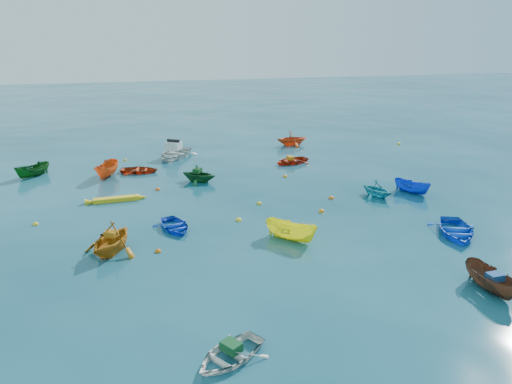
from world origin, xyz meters
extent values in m
plane|color=#093746|center=(0.00, 0.00, 0.00)|extent=(160.00, 160.00, 0.00)
imported|color=blue|center=(-5.61, 0.84, 0.00)|extent=(2.69, 3.25, 0.59)
imported|color=silver|center=(-4.67, -11.06, 0.00)|extent=(3.40, 3.21, 0.57)
imported|color=#522F1D|center=(7.00, -9.04, 0.00)|extent=(1.32, 3.03, 1.14)
imported|color=blue|center=(9.14, -3.40, 0.00)|extent=(3.72, 4.30, 0.75)
imported|color=#BF6D12|center=(-8.88, -1.45, 0.00)|extent=(3.91, 4.10, 1.67)
imported|color=yellow|center=(0.25, -2.02, 0.00)|extent=(2.93, 2.95, 1.17)
imported|color=teal|center=(7.85, 3.46, 0.00)|extent=(2.77, 2.91, 1.20)
imported|color=#B9320F|center=(-7.40, 12.86, 0.00)|extent=(3.26, 2.66, 0.59)
imported|color=#DE5314|center=(-9.72, 12.14, 0.00)|extent=(2.19, 3.45, 1.25)
imported|color=#124D21|center=(-3.21, 9.43, 0.00)|extent=(3.31, 3.19, 1.33)
imported|color=red|center=(4.80, 12.81, 0.00)|extent=(3.58, 3.08, 0.62)
imported|color=#0F3BC0|center=(10.51, 3.63, 0.00)|extent=(2.23, 2.72, 1.01)
imported|color=#D54514|center=(6.74, 18.98, 0.00)|extent=(2.99, 2.61, 1.51)
imported|color=#124F14|center=(-15.16, 13.54, 0.00)|extent=(2.78, 2.69, 1.09)
imported|color=silver|center=(-4.44, 16.88, 0.00)|extent=(4.87, 5.27, 1.49)
cube|color=#124A24|center=(-4.59, -11.00, 0.45)|extent=(0.79, 0.83, 0.32)
cube|color=navy|center=(7.01, -9.19, 0.73)|extent=(0.68, 0.53, 0.31)
cube|color=#B76D12|center=(-8.86, -1.41, 0.98)|extent=(0.74, 0.68, 0.29)
cube|color=#114619|center=(-3.30, 9.48, 0.82)|extent=(0.76, 0.81, 0.31)
cube|color=orange|center=(4.71, 12.77, 0.45)|extent=(0.62, 0.70, 0.28)
sphere|color=#D9610B|center=(-6.66, -1.92, 0.00)|extent=(0.32, 0.32, 0.32)
sphere|color=gold|center=(-0.08, 3.77, 0.00)|extent=(0.33, 0.33, 0.33)
sphere|color=orange|center=(3.29, 1.56, 0.00)|extent=(0.36, 0.36, 0.36)
sphere|color=yellow|center=(-13.28, 3.30, 0.00)|extent=(0.33, 0.33, 0.33)
sphere|color=#FC530D|center=(-6.22, 8.15, 0.00)|extent=(0.32, 0.32, 0.32)
sphere|color=yellow|center=(-1.90, 1.32, 0.00)|extent=(0.35, 0.35, 0.35)
sphere|color=orange|center=(4.77, 3.73, 0.00)|extent=(0.36, 0.36, 0.36)
sphere|color=gold|center=(-8.55, 16.76, 0.00)|extent=(0.30, 0.30, 0.30)
sphere|color=orange|center=(3.20, 9.14, 0.00)|extent=(0.33, 0.33, 0.33)
sphere|color=yellow|center=(16.83, 17.07, 0.00)|extent=(0.35, 0.35, 0.35)
camera|label=1|loc=(-7.04, -25.15, 10.77)|focal=35.00mm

